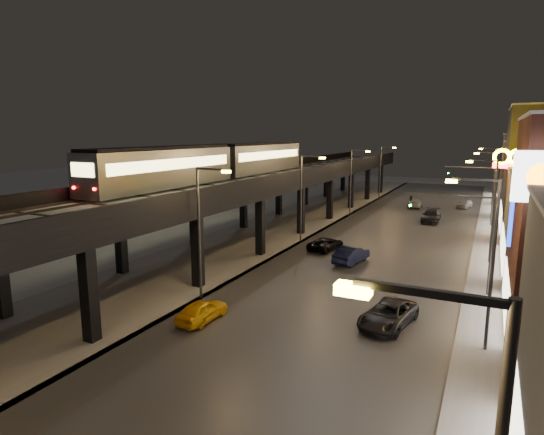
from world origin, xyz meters
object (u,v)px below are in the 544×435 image
at_px(car_taxi, 202,311).
at_px(car_mid_dark, 415,203).
at_px(subway_train, 221,161).
at_px(car_onc_dark, 388,315).
at_px(car_onc_red, 464,204).
at_px(sign_citgo, 538,209).
at_px(car_onc_white, 431,216).
at_px(car_near_white, 351,255).
at_px(car_mid_silver, 326,244).

distance_m(car_taxi, car_mid_dark, 50.01).
bearing_deg(subway_train, car_mid_dark, 64.41).
relative_size(car_onc_dark, car_onc_red, 1.24).
distance_m(car_taxi, car_onc_dark, 11.02).
distance_m(car_onc_dark, sign_citgo, 10.41).
xyz_separation_m(subway_train, car_onc_white, (18.60, 20.14, -7.58)).
distance_m(car_near_white, car_mid_dark, 33.67).
bearing_deg(car_taxi, car_onc_white, -100.14).
distance_m(car_near_white, sign_citgo, 20.90).
bearing_deg(car_onc_red, car_near_white, -89.19).
bearing_deg(car_taxi, car_mid_silver, -90.95).
distance_m(car_onc_dark, car_onc_red, 48.25).
height_order(subway_train, car_near_white, subway_train).
bearing_deg(sign_citgo, car_onc_dark, 154.02).
relative_size(car_taxi, car_onc_white, 0.73).
height_order(subway_train, car_mid_dark, subway_train).
distance_m(car_mid_silver, car_onc_white, 20.65).
height_order(car_near_white, car_mid_dark, car_near_white).
height_order(car_taxi, car_mid_dark, car_mid_dark).
bearing_deg(car_onc_dark, sign_citgo, -15.70).
distance_m(car_taxi, sign_citgo, 18.44).
bearing_deg(car_mid_silver, car_onc_red, -96.77).
distance_m(subway_train, car_mid_dark, 35.54).
bearing_deg(car_near_white, subway_train, 1.22).
relative_size(car_onc_dark, sign_citgo, 0.47).
bearing_deg(car_mid_dark, car_onc_red, -162.11).
bearing_deg(subway_train, car_mid_silver, 4.44).
height_order(car_mid_dark, car_onc_dark, car_mid_dark).
relative_size(subway_train, car_onc_white, 6.78).
distance_m(car_mid_dark, car_onc_red, 7.26).
height_order(car_taxi, car_near_white, car_near_white).
bearing_deg(car_onc_white, subway_train, -133.79).
height_order(car_taxi, sign_citgo, sign_citgo).
bearing_deg(car_mid_silver, car_onc_dark, 131.96).
bearing_deg(car_onc_dark, subway_train, 155.09).
relative_size(car_onc_white, car_onc_red, 1.32).
bearing_deg(car_taxi, subway_train, -59.04).
height_order(car_taxi, car_onc_red, car_onc_red).
bearing_deg(car_mid_silver, sign_citgo, 141.58).
height_order(car_onc_white, sign_citgo, sign_citgo).
bearing_deg(car_mid_dark, car_taxi, 81.33).
xyz_separation_m(car_onc_dark, car_onc_white, (-1.70, 34.46, 0.07)).
relative_size(car_mid_dark, car_onc_dark, 1.01).
distance_m(car_onc_dark, car_onc_white, 34.50).
bearing_deg(car_mid_silver, car_onc_white, -100.06).
bearing_deg(car_taxi, car_near_white, -103.51).
relative_size(subway_train, car_onc_dark, 7.17).
distance_m(subway_train, car_near_white, 16.67).
bearing_deg(subway_train, car_taxi, -61.33).
bearing_deg(car_mid_silver, subway_train, 15.42).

